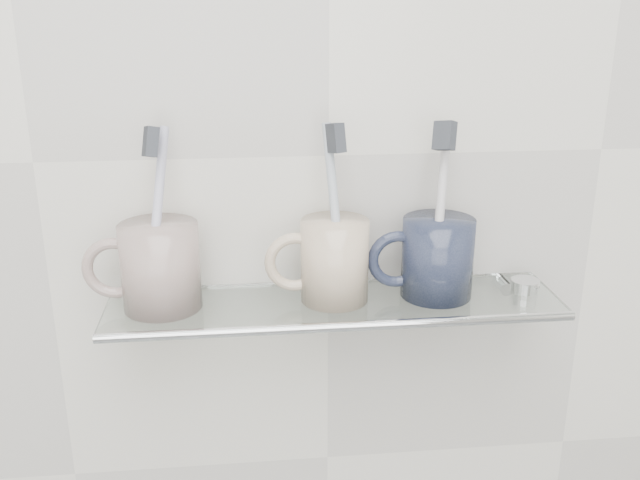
{
  "coord_description": "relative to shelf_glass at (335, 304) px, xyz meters",
  "views": [
    {
      "loc": [
        -0.09,
        0.32,
        1.42
      ],
      "look_at": [
        -0.02,
        1.04,
        1.17
      ],
      "focal_mm": 40.0,
      "sensor_mm": 36.0,
      "label": 1
    }
  ],
  "objects": [
    {
      "name": "wall_back",
      "position": [
        0.0,
        0.06,
        0.15
      ],
      "size": [
        2.5,
        0.0,
        2.5
      ],
      "primitive_type": "plane",
      "rotation": [
        1.57,
        0.0,
        0.0
      ],
      "color": "beige",
      "rests_on": "ground"
    },
    {
      "name": "shelf_glass",
      "position": [
        0.0,
        0.0,
        0.0
      ],
      "size": [
        0.5,
        0.12,
        0.01
      ],
      "primitive_type": "cube",
      "color": "silver",
      "rests_on": "wall_back"
    },
    {
      "name": "shelf_rail",
      "position": [
        0.0,
        -0.06,
        0.0
      ],
      "size": [
        0.5,
        0.01,
        0.01
      ],
      "primitive_type": "cylinder",
      "rotation": [
        0.0,
        1.57,
        0.0
      ],
      "color": "silver",
      "rests_on": "shelf_glass"
    },
    {
      "name": "bracket_left",
      "position": [
        -0.21,
        0.05,
        -0.01
      ],
      "size": [
        0.02,
        0.03,
        0.02
      ],
      "primitive_type": "cylinder",
      "rotation": [
        1.57,
        0.0,
        0.0
      ],
      "color": "silver",
      "rests_on": "wall_back"
    },
    {
      "name": "bracket_right",
      "position": [
        0.21,
        0.05,
        -0.01
      ],
      "size": [
        0.02,
        0.03,
        0.02
      ],
      "primitive_type": "cylinder",
      "rotation": [
        1.57,
        0.0,
        0.0
      ],
      "color": "silver",
      "rests_on": "wall_back"
    },
    {
      "name": "mug_left",
      "position": [
        -0.19,
        0.0,
        0.05
      ],
      "size": [
        0.11,
        0.11,
        0.09
      ],
      "primitive_type": "cylinder",
      "rotation": [
        0.0,
        0.0,
        0.32
      ],
      "color": "silver",
      "rests_on": "shelf_glass"
    },
    {
      "name": "mug_left_handle",
      "position": [
        -0.23,
        0.0,
        0.05
      ],
      "size": [
        0.07,
        0.01,
        0.07
      ],
      "primitive_type": "torus",
      "rotation": [
        1.57,
        0.0,
        0.0
      ],
      "color": "silver",
      "rests_on": "mug_left"
    },
    {
      "name": "toothbrush_left",
      "position": [
        -0.19,
        0.0,
        0.1
      ],
      "size": [
        0.04,
        0.06,
        0.19
      ],
      "primitive_type": "cylinder",
      "rotation": [
        -0.2,
        0.2,
        0.29
      ],
      "color": "#B3B2DD",
      "rests_on": "mug_left"
    },
    {
      "name": "bristles_left",
      "position": [
        -0.19,
        0.0,
        0.19
      ],
      "size": [
        0.02,
        0.03,
        0.04
      ],
      "primitive_type": "cube",
      "rotation": [
        -0.2,
        0.2,
        0.29
      ],
      "color": "#2E3138",
      "rests_on": "toothbrush_left"
    },
    {
      "name": "mug_center",
      "position": [
        0.0,
        0.0,
        0.05
      ],
      "size": [
        0.08,
        0.08,
        0.09
      ],
      "primitive_type": "cylinder",
      "rotation": [
        0.0,
        0.0,
        0.08
      ],
      "color": "beige",
      "rests_on": "shelf_glass"
    },
    {
      "name": "mug_center_handle",
      "position": [
        -0.04,
        0.0,
        0.05
      ],
      "size": [
        0.07,
        0.01,
        0.07
      ],
      "primitive_type": "torus",
      "rotation": [
        1.57,
        0.0,
        0.0
      ],
      "color": "beige",
      "rests_on": "mug_center"
    },
    {
      "name": "toothbrush_center",
      "position": [
        0.0,
        0.0,
        0.1
      ],
      "size": [
        0.03,
        0.04,
        0.19
      ],
      "primitive_type": "cylinder",
      "rotation": [
        -0.16,
        -0.03,
        0.37
      ],
      "color": "#97ABBC",
      "rests_on": "mug_center"
    },
    {
      "name": "bristles_center",
      "position": [
        0.0,
        0.0,
        0.19
      ],
      "size": [
        0.02,
        0.03,
        0.03
      ],
      "primitive_type": "cube",
      "rotation": [
        -0.16,
        -0.03,
        0.37
      ],
      "color": "#2E3138",
      "rests_on": "toothbrush_center"
    },
    {
      "name": "mug_right",
      "position": [
        0.12,
        0.0,
        0.05
      ],
      "size": [
        0.09,
        0.09,
        0.09
      ],
      "primitive_type": "cylinder",
      "rotation": [
        0.0,
        0.0,
        0.16
      ],
      "color": "black",
      "rests_on": "shelf_glass"
    },
    {
      "name": "mug_right_handle",
      "position": [
        0.07,
        0.0,
        0.05
      ],
      "size": [
        0.07,
        0.01,
        0.07
      ],
      "primitive_type": "torus",
      "rotation": [
        1.57,
        0.0,
        0.0
      ],
      "color": "black",
      "rests_on": "mug_right"
    },
    {
      "name": "toothbrush_right",
      "position": [
        0.12,
        0.0,
        0.1
      ],
      "size": [
        0.04,
        0.07,
        0.18
      ],
      "primitive_type": "cylinder",
      "rotation": [
        -0.15,
        0.28,
        0.68
      ],
      "color": "#BDB5B1",
      "rests_on": "mug_right"
    },
    {
      "name": "bristles_right",
      "position": [
        0.12,
        0.0,
        0.19
      ],
      "size": [
        0.03,
        0.03,
        0.04
      ],
      "primitive_type": "cube",
      "rotation": [
        -0.15,
        0.28,
        0.68
      ],
      "color": "#2E3138",
      "rests_on": "toothbrush_right"
    },
    {
      "name": "chrome_cap",
      "position": [
        0.22,
        0.0,
        0.01
      ],
      "size": [
        0.03,
        0.03,
        0.01
      ],
      "primitive_type": "cylinder",
      "color": "silver",
      "rests_on": "shelf_glass"
    }
  ]
}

